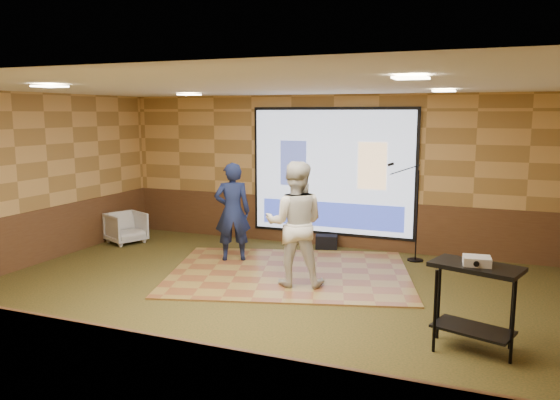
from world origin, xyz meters
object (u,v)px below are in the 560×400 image
at_px(projector_screen, 332,173).
at_px(player_left, 233,212).
at_px(player_right, 295,224).
at_px(av_table, 475,290).
at_px(banquet_chair, 126,228).
at_px(dance_floor, 290,273).
at_px(duffel_bag, 327,242).
at_px(mic_stand, 413,234).
at_px(projector, 477,261).

xyz_separation_m(projector_screen, player_left, (-1.33, -1.71, -0.57)).
relative_size(player_right, av_table, 1.92).
relative_size(player_left, banquet_chair, 2.52).
distance_m(player_right, banquet_chair, 4.47).
bearing_deg(projector_screen, dance_floor, -92.91).
relative_size(projector_screen, duffel_bag, 7.87).
relative_size(projector_screen, player_left, 1.89).
xyz_separation_m(projector_screen, banquet_chair, (-4.00, -1.27, -1.16)).
height_order(projector_screen, mic_stand, projector_screen).
relative_size(av_table, duffel_bag, 2.36).
xyz_separation_m(projector_screen, player_right, (0.20, -2.65, -0.49)).
xyz_separation_m(projector_screen, mic_stand, (1.67, -0.46, -0.98)).
xyz_separation_m(player_right, mic_stand, (1.47, 2.18, -0.49)).
bearing_deg(player_left, projector, 122.43).
relative_size(player_left, av_table, 1.77).
distance_m(player_right, av_table, 3.03).
distance_m(av_table, projector, 0.34).
distance_m(player_left, mic_stand, 3.27).
relative_size(dance_floor, player_left, 2.23).
bearing_deg(dance_floor, player_left, 164.11).
distance_m(player_left, projector, 4.82).
relative_size(projector_screen, banquet_chair, 4.76).
bearing_deg(projector, av_table, 89.09).
bearing_deg(player_left, player_right, 120.71).
xyz_separation_m(dance_floor, mic_stand, (1.77, 1.60, 0.48)).
bearing_deg(banquet_chair, av_table, -87.43).
bearing_deg(dance_floor, projector, -34.52).
distance_m(player_right, projector, 3.03).
distance_m(dance_floor, player_right, 1.17).
xyz_separation_m(projector, duffel_bag, (-2.89, 3.91, -0.91)).
bearing_deg(player_left, av_table, 122.63).
height_order(player_right, mic_stand, player_right).
height_order(dance_floor, mic_stand, mic_stand).
xyz_separation_m(dance_floor, projector, (2.96, -2.04, 1.03)).
bearing_deg(av_table, dance_floor, 145.73).
height_order(projector, duffel_bag, projector).
xyz_separation_m(player_left, duffel_bag, (1.29, 1.53, -0.78)).
xyz_separation_m(av_table, banquet_chair, (-6.86, 2.81, -0.38)).
xyz_separation_m(projector_screen, duffel_bag, (-0.04, -0.19, -1.34)).
height_order(projector_screen, player_left, projector_screen).
height_order(dance_floor, player_left, player_left).
bearing_deg(dance_floor, av_table, -34.27).
xyz_separation_m(player_right, duffel_bag, (-0.24, 2.46, -0.85)).
bearing_deg(duffel_bag, projector_screen, 79.32).
relative_size(projector, duffel_bag, 0.69).
bearing_deg(av_table, banquet_chair, 157.71).
relative_size(av_table, mic_stand, 0.56).
relative_size(av_table, projector, 3.43).
bearing_deg(projector_screen, duffel_bag, -100.68).
distance_m(projector, duffel_bag, 4.95).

